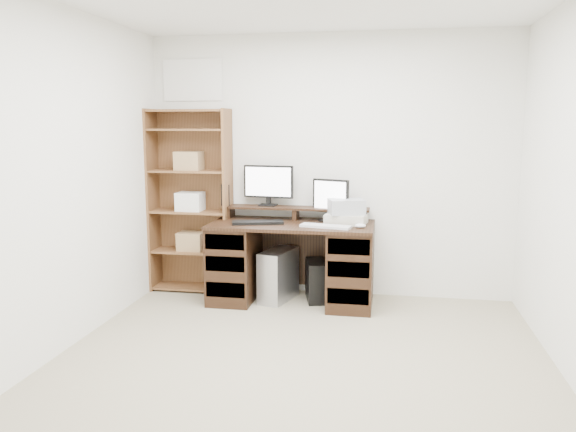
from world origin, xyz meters
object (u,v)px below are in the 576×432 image
(monitor_wide, at_px, (268,183))
(tower_silver, at_px, (279,275))
(monitor_small, at_px, (331,198))
(printer, at_px, (346,219))
(bookshelf, at_px, (191,199))
(desk, at_px, (292,261))
(tower_black, at_px, (316,281))

(monitor_wide, relative_size, tower_silver, 1.02)
(monitor_wide, height_order, monitor_small, monitor_wide)
(printer, height_order, tower_silver, printer)
(monitor_small, distance_m, bookshelf, 1.39)
(desk, bearing_deg, tower_black, 19.43)
(desk, bearing_deg, printer, 6.14)
(printer, height_order, bookshelf, bookshelf)
(monitor_wide, bearing_deg, desk, -36.57)
(printer, distance_m, tower_silver, 0.84)
(monitor_small, xyz_separation_m, printer, (0.16, -0.11, -0.17))
(tower_black, height_order, bookshelf, bookshelf)
(desk, distance_m, monitor_wide, 0.79)
(tower_silver, relative_size, tower_black, 1.19)
(tower_silver, bearing_deg, printer, 17.54)
(monitor_small, relative_size, printer, 1.09)
(tower_black, bearing_deg, monitor_wide, 146.32)
(tower_black, bearing_deg, bookshelf, 160.15)
(desk, relative_size, bookshelf, 0.83)
(printer, xyz_separation_m, tower_silver, (-0.63, -0.03, -0.55))
(printer, bearing_deg, desk, -166.98)
(monitor_wide, xyz_separation_m, tower_silver, (0.14, -0.23, -0.85))
(printer, xyz_separation_m, tower_black, (-0.28, 0.02, -0.61))
(desk, height_order, tower_black, desk)
(printer, relative_size, tower_black, 0.89)
(monitor_small, distance_m, printer, 0.26)
(monitor_wide, height_order, tower_black, monitor_wide)
(monitor_small, bearing_deg, monitor_wide, -167.87)
(monitor_wide, relative_size, bookshelf, 0.27)
(desk, distance_m, tower_black, 0.30)
(desk, bearing_deg, monitor_wide, 137.44)
(monitor_small, distance_m, tower_silver, 0.88)
(desk, xyz_separation_m, monitor_wide, (-0.28, 0.25, 0.70))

